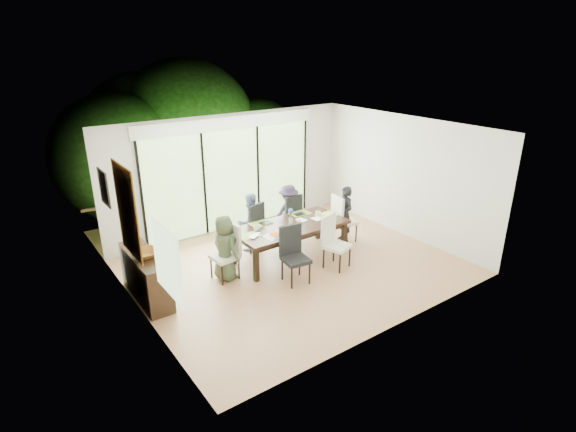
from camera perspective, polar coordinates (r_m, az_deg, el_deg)
floor at (r=8.94m, az=0.94°, el=-6.49°), size 6.00×5.00×0.01m
ceiling at (r=8.05m, az=1.05°, el=10.86°), size 6.00×5.00×0.01m
wall_back at (r=10.43m, az=-7.28°, el=5.46°), size 6.00×0.02×2.70m
wall_front at (r=6.70m, az=13.90°, el=-4.16°), size 6.00×0.02×2.70m
wall_left at (r=7.15m, az=-18.81°, el=-3.05°), size 0.02×5.00×2.70m
wall_right at (r=10.39m, az=14.51°, el=4.89°), size 0.02×5.00×2.70m
glass_doors at (r=10.43m, az=-7.13°, el=4.62°), size 4.20×0.02×2.30m
blinds_header at (r=10.13m, az=-7.44°, el=11.66°), size 4.40×0.06×0.28m
mullion_a at (r=9.66m, az=-18.07°, el=2.34°), size 0.05×0.04×2.30m
mullion_b at (r=10.13m, az=-10.58°, el=3.90°), size 0.05×0.04×2.30m
mullion_c at (r=10.76m, az=-3.83°, el=5.25°), size 0.05×0.04×2.30m
mullion_d at (r=11.53m, az=2.11°, el=6.37°), size 0.05×0.04×2.30m
side_window at (r=6.05m, az=-15.12°, el=-5.55°), size 0.02×0.90×1.00m
deck at (r=11.62m, az=-9.07°, el=-0.26°), size 6.00×1.80×0.10m
rail_top at (r=12.11m, az=-10.96°, el=3.52°), size 6.00×0.08×0.06m
foliage_left at (r=12.22m, az=-20.98°, el=6.99°), size 3.20×3.20×3.20m
foliage_mid at (r=13.40m, az=-12.74°, el=10.60°), size 4.00×4.00×4.00m
foliage_right at (r=13.61m, az=-4.15°, el=8.89°), size 2.80×2.80×2.80m
foliage_far at (r=13.73m, az=-17.73°, el=9.60°), size 3.60×3.60×3.60m
table_top at (r=9.01m, az=0.28°, el=-1.30°), size 2.33×1.07×0.06m
table_apron at (r=9.05m, az=0.27°, el=-1.81°), size 2.14×0.87×0.10m
table_leg_fl at (r=8.30m, az=-4.06°, el=-6.21°), size 0.09×0.09×0.67m
table_leg_fr at (r=9.49m, az=7.10°, el=-2.68°), size 0.09×0.09×0.67m
table_leg_bl at (r=8.97m, az=-6.97°, el=-4.12°), size 0.09×0.09×0.67m
table_leg_br at (r=10.08m, az=3.82°, el=-1.08°), size 0.09×0.09×0.67m
chair_left_end at (r=8.37m, az=-8.11°, el=-4.62°), size 0.49×0.49×1.07m
chair_right_end at (r=9.96m, az=7.28°, el=-0.25°), size 0.51×0.51×1.07m
chair_far_left at (r=9.51m, az=-4.93°, el=-1.22°), size 0.56×0.56×1.07m
chair_far_right at (r=10.01m, az=-0.02°, el=0.04°), size 0.46×0.46×1.07m
chair_near_left at (r=8.17m, az=1.01°, el=-5.05°), size 0.50×0.50×1.07m
chair_near_right at (r=8.75m, az=6.28°, el=-3.34°), size 0.56×0.56×1.07m
person_left_end at (r=8.34m, az=-8.02°, el=-4.02°), size 0.47×0.64×1.25m
person_right_end at (r=9.92m, az=7.22°, el=0.23°), size 0.45×0.64×1.25m
person_far_left at (r=9.46m, az=-4.89°, el=-0.75°), size 0.59×0.37×1.25m
person_far_right at (r=9.97m, az=0.04°, el=0.50°), size 0.62×0.42×1.25m
placemat_left at (r=8.52m, az=-4.91°, el=-2.52°), size 0.43×0.31×0.01m
placemat_right at (r=9.55m, az=4.90°, el=0.15°), size 0.43×0.31×0.01m
placemat_far_l at (r=9.08m, az=-3.51°, el=-0.96°), size 0.43×0.31×0.01m
placemat_far_r at (r=9.60m, az=1.54°, el=0.35°), size 0.43×0.31×0.01m
placemat_paper at (r=8.48m, az=-1.55°, el=-2.56°), size 0.43×0.31×0.01m
tablet_far_l at (r=9.08m, az=-2.81°, el=-0.87°), size 0.25×0.17×0.01m
tablet_far_r at (r=9.54m, az=1.48°, el=0.25°), size 0.23×0.17×0.01m
papers at (r=9.36m, az=3.93°, el=-0.26°), size 0.29×0.21×0.00m
platter_base at (r=8.48m, az=-1.55°, el=-2.47°), size 0.25×0.25×0.02m
platter_snacks at (r=8.47m, az=-1.55°, el=-2.36°), size 0.19×0.19×0.01m
vase at (r=9.04m, az=0.35°, el=-0.62°), size 0.08×0.08×0.12m
hyacinth_stems at (r=9.00m, az=0.35°, el=0.07°), size 0.04×0.04×0.16m
hyacinth_blooms at (r=8.97m, az=0.35°, el=0.65°), size 0.11×0.11×0.11m
laptop at (r=8.49m, az=-3.99°, el=-2.53°), size 0.38×0.35×0.03m
cup_a at (r=8.74m, az=-4.02°, el=-1.55°), size 0.14×0.14×0.09m
cup_b at (r=8.99m, az=1.42°, el=-0.85°), size 0.12×0.12×0.09m
cup_c at (r=9.51m, az=3.83°, el=0.39°), size 0.16×0.16×0.09m
book at (r=9.17m, az=1.36°, el=-0.64°), size 0.18×0.23×0.02m
sideboard at (r=8.10m, az=-17.57°, el=-7.33°), size 0.42×1.48×0.83m
bowl at (r=7.81m, az=-17.71°, el=-4.60°), size 0.44×0.44×0.11m
candlestick_base at (r=8.22m, az=-18.70°, el=-3.67°), size 0.09×0.09×0.04m
candlestick_shaft at (r=8.00m, az=-19.19°, el=0.12°), size 0.02×0.02×1.16m
candlestick_pan at (r=7.83m, az=-19.69°, el=4.04°), size 0.09×0.09×0.03m
candle at (r=7.81m, az=-19.74°, el=4.43°), size 0.03×0.03×0.09m
tapestry at (r=7.40m, az=-19.78°, el=0.55°), size 0.02×1.00×1.50m
art_frame at (r=8.58m, az=-22.35°, el=3.34°), size 0.03×0.55×0.65m
art_canvas at (r=8.59m, az=-22.22°, el=3.37°), size 0.01×0.45×0.55m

